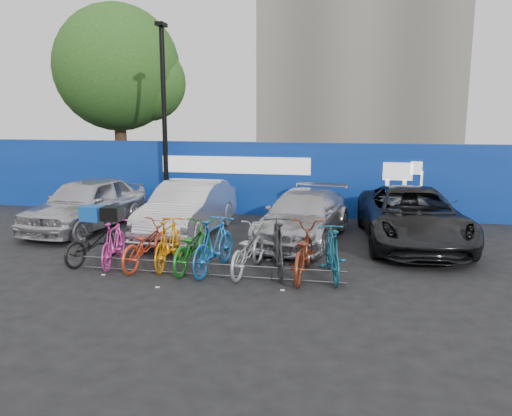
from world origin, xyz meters
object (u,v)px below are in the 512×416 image
(bike_9, at_px, (333,253))
(bike_2, at_px, (146,244))
(car_1, at_px, (188,209))
(bike_4, at_px, (192,246))
(bike_1, at_px, (114,243))
(bike_5, at_px, (214,245))
(lamppost, at_px, (164,115))
(bike_rack, at_px, (209,269))
(car_2, at_px, (304,216))
(car_0, at_px, (87,203))
(bike_7, at_px, (278,247))
(tree, at_px, (123,71))
(car_3, at_px, (412,216))
(bike_3, at_px, (169,243))
(bike_0, at_px, (94,241))
(bike_6, at_px, (248,250))
(bike_8, at_px, (303,251))

(bike_9, bearing_deg, bike_2, -11.01)
(car_1, bearing_deg, bike_4, -68.14)
(bike_1, distance_m, bike_5, 2.31)
(lamppost, relative_size, bike_rack, 1.09)
(car_2, xyz_separation_m, bike_5, (-1.58, -3.09, -0.06))
(lamppost, relative_size, car_0, 1.37)
(bike_1, relative_size, bike_7, 0.87)
(tree, distance_m, bike_9, 14.55)
(bike_7, bearing_deg, lamppost, -64.08)
(car_3, distance_m, bike_1, 7.39)
(bike_7, bearing_deg, car_1, -58.85)
(lamppost, relative_size, bike_5, 3.13)
(tree, xyz_separation_m, car_1, (5.18, -7.19, -4.34))
(bike_4, bearing_deg, bike_3, -0.42)
(bike_0, distance_m, bike_3, 1.80)
(bike_2, bearing_deg, bike_7, -170.77)
(bike_5, distance_m, bike_6, 0.72)
(bike_3, bearing_deg, lamppost, -70.79)
(bike_2, xyz_separation_m, bike_9, (4.04, -0.06, 0.04))
(bike_8, xyz_separation_m, bike_9, (0.60, -0.02, -0.01))
(car_2, relative_size, bike_3, 2.49)
(car_0, relative_size, car_1, 1.00)
(car_2, relative_size, bike_7, 2.31)
(bike_4, height_order, bike_6, bike_4)
(tree, bearing_deg, bike_6, -53.71)
(car_3, xyz_separation_m, bike_3, (-5.42, -3.07, -0.18))
(tree, bearing_deg, bike_rack, -57.55)
(bike_6, bearing_deg, car_0, -21.83)
(bike_6, height_order, bike_7, bike_7)
(bike_0, distance_m, bike_9, 5.35)
(car_0, bearing_deg, car_1, 4.96)
(bike_5, bearing_deg, car_2, -107.46)
(car_1, xyz_separation_m, bike_2, (0.04, -3.01, -0.24))
(car_3, relative_size, bike_3, 2.88)
(car_0, xyz_separation_m, bike_3, (3.66, -3.03, -0.22))
(car_1, distance_m, bike_2, 3.02)
(lamppost, distance_m, bike_rack, 7.48)
(car_1, distance_m, bike_6, 3.81)
(car_1, relative_size, bike_1, 2.63)
(car_1, xyz_separation_m, bike_8, (3.48, -3.04, -0.19))
(lamppost, relative_size, bike_4, 3.19)
(car_1, xyz_separation_m, bike_3, (0.54, -2.94, -0.19))
(bike_rack, xyz_separation_m, bike_9, (2.49, 0.40, 0.38))
(car_3, bearing_deg, bike_5, -147.64)
(tree, relative_size, bike_rack, 1.39)
(car_3, bearing_deg, car_2, 178.61)
(bike_6, relative_size, bike_9, 1.06)
(car_2, bearing_deg, bike_4, -115.70)
(bike_6, xyz_separation_m, bike_8, (1.16, -0.02, 0.04))
(car_1, distance_m, bike_4, 3.18)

